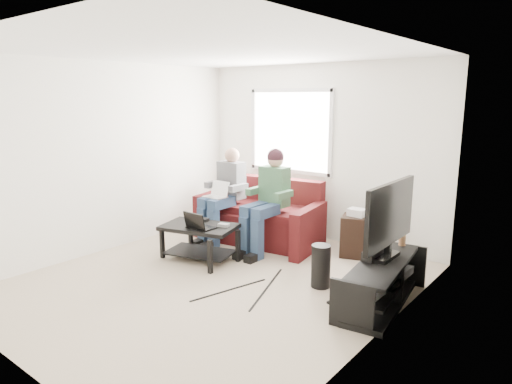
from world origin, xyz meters
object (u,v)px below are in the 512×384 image
(tv_stand, at_px, (382,285))
(subwoofer, at_px, (321,266))
(coffee_table, at_px, (199,234))
(end_table, at_px, (356,235))
(sofa, at_px, (260,218))
(tv, at_px, (390,216))

(tv_stand, distance_m, subwoofer, 0.73)
(coffee_table, distance_m, end_table, 2.11)
(coffee_table, relative_size, subwoofer, 2.18)
(sofa, distance_m, tv_stand, 2.54)
(sofa, bearing_deg, end_table, 9.30)
(end_table, bearing_deg, tv_stand, -53.27)
(coffee_table, height_order, subwoofer, subwoofer)
(tv, height_order, subwoofer, tv)
(coffee_table, distance_m, tv, 2.52)
(sofa, xyz_separation_m, end_table, (1.46, 0.24, -0.04))
(subwoofer, relative_size, end_table, 0.75)
(sofa, height_order, coffee_table, sofa)
(subwoofer, bearing_deg, tv, 8.31)
(tv_stand, relative_size, tv, 1.33)
(coffee_table, height_order, tv_stand, coffee_table)
(sofa, height_order, end_table, sofa)
(tv_stand, bearing_deg, subwoofer, -179.54)
(coffee_table, distance_m, tv_stand, 2.45)
(tv_stand, bearing_deg, end_table, 126.73)
(tv_stand, height_order, tv, tv)
(subwoofer, xyz_separation_m, end_table, (-0.16, 1.20, 0.05))
(sofa, distance_m, coffee_table, 1.19)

